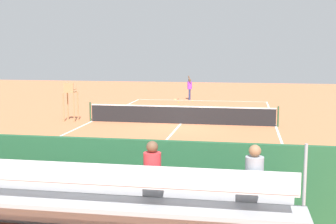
{
  "coord_description": "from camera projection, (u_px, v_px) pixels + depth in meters",
  "views": [
    {
      "loc": [
        -3.42,
        23.56,
        4.02
      ],
      "look_at": [
        0.0,
        4.0,
        1.2
      ],
      "focal_mm": 47.87,
      "sensor_mm": 36.0,
      "label": 1
    }
  ],
  "objects": [
    {
      "name": "ground_plane",
      "position": [
        181.0,
        124.0,
        24.12
      ],
      "size": [
        60.0,
        60.0,
        0.0
      ],
      "primitive_type": "plane",
      "color": "#CC7047"
    },
    {
      "name": "court_line_markings",
      "position": [
        181.0,
        124.0,
        24.16
      ],
      "size": [
        10.1,
        22.2,
        0.01
      ],
      "color": "white",
      "rests_on": "ground"
    },
    {
      "name": "tennis_net",
      "position": [
        181.0,
        115.0,
        24.05
      ],
      "size": [
        10.3,
        0.1,
        1.07
      ],
      "color": "black",
      "rests_on": "ground"
    },
    {
      "name": "backdrop_wall",
      "position": [
        93.0,
        180.0,
        10.33
      ],
      "size": [
        18.0,
        0.16,
        2.0
      ],
      "primitive_type": "cube",
      "color": "#235633",
      "rests_on": "ground"
    },
    {
      "name": "bleacher_stand",
      "position": [
        71.0,
        202.0,
        9.03
      ],
      "size": [
        9.06,
        2.4,
        2.48
      ],
      "color": "#9EA0A5",
      "rests_on": "ground"
    },
    {
      "name": "umpire_chair",
      "position": [
        70.0,
        98.0,
        24.85
      ],
      "size": [
        0.67,
        0.67,
        2.14
      ],
      "color": "#A88456",
      "rests_on": "ground"
    },
    {
      "name": "courtside_bench",
      "position": [
        216.0,
        195.0,
        10.63
      ],
      "size": [
        1.8,
        0.4,
        0.93
      ],
      "color": "#33383D",
      "rests_on": "ground"
    },
    {
      "name": "equipment_bag",
      "position": [
        143.0,
        208.0,
        10.85
      ],
      "size": [
        0.9,
        0.36,
        0.36
      ],
      "primitive_type": "cube",
      "color": "#334C8C",
      "rests_on": "ground"
    },
    {
      "name": "tennis_player",
      "position": [
        190.0,
        87.0,
        35.34
      ],
      "size": [
        0.37,
        0.53,
        1.93
      ],
      "color": "navy",
      "rests_on": "ground"
    },
    {
      "name": "tennis_racket",
      "position": [
        176.0,
        99.0,
        35.64
      ],
      "size": [
        0.46,
        0.55,
        0.03
      ],
      "color": "black",
      "rests_on": "ground"
    },
    {
      "name": "tennis_ball_near",
      "position": [
        179.0,
        102.0,
        33.56
      ],
      "size": [
        0.07,
        0.07,
        0.07
      ],
      "primitive_type": "sphere",
      "color": "#CCDB33",
      "rests_on": "ground"
    },
    {
      "name": "tennis_ball_far",
      "position": [
        192.0,
        101.0,
        34.29
      ],
      "size": [
        0.07,
        0.07,
        0.07
      ],
      "primitive_type": "sphere",
      "color": "#CCDB33",
      "rests_on": "ground"
    }
  ]
}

